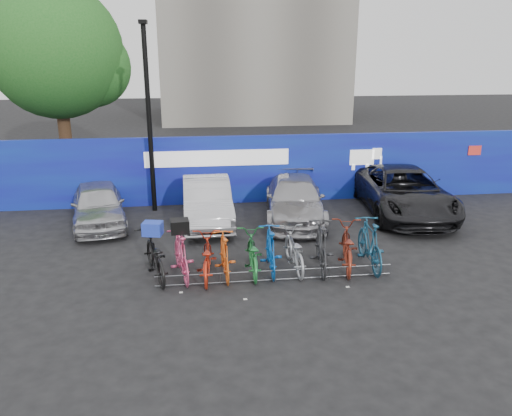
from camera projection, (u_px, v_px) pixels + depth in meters
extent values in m
plane|color=black|center=(272.00, 271.00, 12.31)|extent=(100.00, 100.00, 0.00)
cube|color=#150B97|center=(246.00, 169.00, 17.64)|extent=(22.00, 0.15, 2.40)
cube|color=white|center=(217.00, 158.00, 17.29)|extent=(5.00, 0.02, 0.55)
cube|color=white|center=(362.00, 157.00, 17.94)|extent=(1.20, 0.02, 0.90)
cube|color=red|center=(475.00, 150.00, 18.40)|extent=(0.50, 0.02, 0.35)
cylinder|color=#382314|center=(65.00, 133.00, 20.35)|extent=(0.50, 0.50, 4.00)
sphere|color=#1C591B|center=(56.00, 51.00, 19.40)|extent=(5.20, 5.20, 5.20)
sphere|color=#1C591B|center=(90.00, 67.00, 20.01)|extent=(3.20, 3.20, 3.20)
cylinder|color=black|center=(149.00, 122.00, 16.15)|extent=(0.16, 0.16, 6.00)
cube|color=black|center=(143.00, 22.00, 15.24)|extent=(0.25, 0.50, 0.12)
cylinder|color=#595B60|center=(276.00, 271.00, 11.66)|extent=(5.60, 0.03, 0.03)
cylinder|color=#595B60|center=(275.00, 279.00, 11.73)|extent=(5.60, 0.03, 0.03)
cylinder|color=#595B60|center=(163.00, 282.00, 11.39)|extent=(0.03, 0.03, 0.28)
cylinder|color=#595B60|center=(220.00, 279.00, 11.55)|extent=(0.03, 0.03, 0.28)
cylinder|color=#595B60|center=(276.00, 276.00, 11.70)|extent=(0.03, 0.03, 0.28)
cylinder|color=#595B60|center=(329.00, 273.00, 11.86)|extent=(0.03, 0.03, 0.28)
cylinder|color=#595B60|center=(382.00, 270.00, 12.01)|extent=(0.03, 0.03, 0.28)
imported|color=#AFB0B4|center=(98.00, 204.00, 15.44)|extent=(2.27, 4.07, 1.31)
imported|color=#AEAEB3|center=(207.00, 201.00, 15.70)|extent=(1.53, 4.19, 1.37)
imported|color=#9D9CA0|center=(295.00, 199.00, 16.00)|extent=(2.43, 4.69, 1.30)
imported|color=black|center=(403.00, 191.00, 16.50)|extent=(3.06, 5.67, 1.51)
imported|color=black|center=(154.00, 256.00, 11.85)|extent=(1.20, 2.15, 1.07)
imported|color=#E34979|center=(181.00, 255.00, 11.83)|extent=(0.86, 1.95, 1.13)
imported|color=red|center=(206.00, 257.00, 11.86)|extent=(0.78, 1.95, 1.00)
imported|color=orange|center=(225.00, 255.00, 11.90)|extent=(0.56, 1.79, 1.06)
imported|color=#217935|center=(252.00, 253.00, 12.09)|extent=(0.72, 1.92, 1.00)
imported|color=#0D53B2|center=(271.00, 250.00, 12.15)|extent=(0.62, 1.88, 1.12)
imported|color=#96989C|center=(294.00, 250.00, 12.29)|extent=(0.72, 1.91, 0.99)
imported|color=#292A2C|center=(321.00, 246.00, 12.23)|extent=(0.85, 2.09, 1.22)
imported|color=maroon|center=(347.00, 247.00, 12.37)|extent=(1.18, 2.20, 1.10)
imported|color=navy|center=(370.00, 244.00, 12.39)|extent=(0.70, 2.08, 1.23)
cube|color=#213BC2|center=(153.00, 229.00, 11.64)|extent=(0.50, 0.42, 0.31)
cube|color=black|center=(180.00, 226.00, 11.62)|extent=(0.45, 0.41, 0.31)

